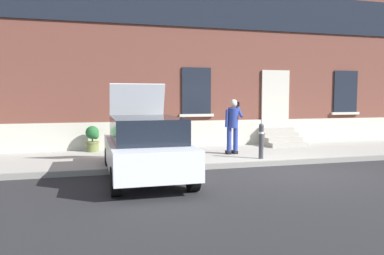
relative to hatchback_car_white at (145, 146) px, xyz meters
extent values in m
plane|color=#232326|center=(3.87, -0.11, -0.80)|extent=(80.00, 80.00, 0.00)
cube|color=#99968E|center=(3.87, 2.69, -0.72)|extent=(24.00, 3.60, 0.15)
cube|color=gray|center=(3.87, 0.83, -0.72)|extent=(24.00, 0.12, 0.15)
cube|color=brown|center=(3.87, 5.19, 2.95)|extent=(24.00, 1.40, 7.50)
cube|color=#BCB7A8|center=(3.87, 4.47, -0.25)|extent=(24.00, 0.08, 1.10)
cube|color=maroon|center=(5.74, 4.46, 1.04)|extent=(1.00, 0.08, 2.10)
cube|color=#BCB7A8|center=(5.74, 4.44, 1.09)|extent=(1.16, 0.06, 2.24)
cube|color=black|center=(2.54, 4.46, 1.40)|extent=(1.10, 0.06, 1.70)
cube|color=#BCB7A8|center=(2.54, 4.43, 0.50)|extent=(1.30, 0.12, 0.10)
cube|color=black|center=(8.94, 4.46, 1.40)|extent=(1.10, 0.06, 1.70)
cube|color=#BCB7A8|center=(8.94, 4.43, 0.50)|extent=(1.30, 0.12, 0.10)
cube|color=black|center=(3.87, 4.46, 4.40)|extent=(16.80, 0.06, 1.40)
cube|color=#9E998E|center=(5.74, 3.37, -0.57)|extent=(1.44, 0.32, 0.16)
cube|color=#9E998E|center=(5.74, 3.69, -0.49)|extent=(1.44, 0.32, 0.32)
cube|color=#9E998E|center=(5.74, 4.01, -0.41)|extent=(1.44, 0.32, 0.48)
cube|color=#9E998E|center=(5.74, 4.33, -0.33)|extent=(1.44, 0.32, 0.64)
cube|color=white|center=(0.00, 0.02, -0.18)|extent=(1.76, 4.00, 0.64)
cube|color=black|center=(0.00, -0.13, 0.42)|extent=(1.55, 2.40, 0.56)
cube|color=black|center=(0.00, 2.03, -0.40)|extent=(1.66, 0.10, 0.20)
cube|color=yellow|center=(0.00, 2.03, -0.22)|extent=(0.52, 0.02, 0.12)
cube|color=#B21414|center=(-0.75, 2.03, 0.04)|extent=(0.16, 0.04, 0.18)
cube|color=#B21414|center=(0.76, 2.03, 0.04)|extent=(0.16, 0.04, 0.18)
cube|color=white|center=(0.00, 1.47, 1.10)|extent=(1.49, 0.37, 0.87)
cylinder|color=black|center=(-0.80, -1.38, -0.50)|extent=(0.20, 0.60, 0.60)
cylinder|color=black|center=(0.79, -1.38, -0.50)|extent=(0.20, 0.60, 0.60)
cylinder|color=black|center=(-0.79, 1.42, -0.50)|extent=(0.20, 0.60, 0.60)
cylinder|color=black|center=(0.80, 1.42, -0.50)|extent=(0.20, 0.60, 0.60)
cylinder|color=#333338|center=(3.61, 1.24, -0.17)|extent=(0.14, 0.14, 0.95)
sphere|color=#333338|center=(3.61, 1.24, 0.32)|extent=(0.15, 0.15, 0.15)
cylinder|color=silver|center=(3.61, 1.24, 0.12)|extent=(0.15, 0.15, 0.06)
cylinder|color=navy|center=(3.01, 2.30, -0.20)|extent=(0.15, 0.15, 0.82)
cube|color=black|center=(3.01, 2.36, -0.60)|extent=(0.12, 0.28, 0.10)
cylinder|color=navy|center=(3.23, 2.30, -0.20)|extent=(0.15, 0.15, 0.82)
cube|color=black|center=(3.23, 2.36, -0.60)|extent=(0.12, 0.28, 0.10)
cylinder|color=navy|center=(3.12, 2.26, 0.52)|extent=(0.34, 0.41, 0.66)
sphere|color=tan|center=(3.12, 2.21, 0.97)|extent=(0.22, 0.22, 0.22)
sphere|color=silver|center=(3.12, 2.21, 1.00)|extent=(0.21, 0.21, 0.21)
cylinder|color=navy|center=(2.90, 2.23, 0.51)|extent=(0.09, 0.15, 0.57)
cylinder|color=navy|center=(3.32, 2.23, 0.73)|extent=(0.09, 0.43, 0.40)
cube|color=black|center=(3.27, 2.19, 0.95)|extent=(0.07, 0.02, 0.15)
cylinder|color=#606B38|center=(-1.20, 4.05, -0.48)|extent=(0.40, 0.40, 0.34)
cylinder|color=#606B38|center=(-1.20, 4.05, -0.34)|extent=(0.44, 0.44, 0.05)
cylinder|color=#47331E|center=(-1.20, 4.05, -0.19)|extent=(0.04, 0.04, 0.24)
sphere|color=#1E5628|center=(-1.20, 4.05, -0.01)|extent=(0.44, 0.44, 0.44)
sphere|color=#1E5628|center=(-1.10, 4.00, -0.11)|extent=(0.24, 0.24, 0.24)
cylinder|color=#B25B38|center=(1.31, 4.05, -0.48)|extent=(0.40, 0.40, 0.34)
cylinder|color=#B25B38|center=(1.31, 4.05, -0.34)|extent=(0.44, 0.44, 0.05)
cylinder|color=#47331E|center=(1.31, 4.05, -0.19)|extent=(0.04, 0.04, 0.24)
sphere|color=#387F33|center=(1.31, 4.05, -0.01)|extent=(0.44, 0.44, 0.44)
sphere|color=#387F33|center=(1.41, 4.00, -0.11)|extent=(0.24, 0.24, 0.24)
camera|label=1|loc=(-1.26, -8.83, 1.17)|focal=35.06mm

